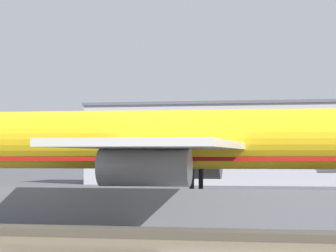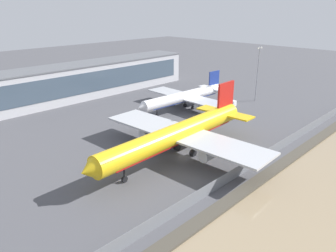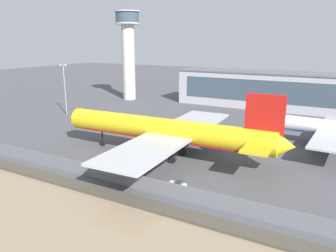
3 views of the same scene
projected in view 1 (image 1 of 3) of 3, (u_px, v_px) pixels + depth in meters
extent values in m
plane|color=#4C4C51|center=(169.00, 213.00, 69.12)|extent=(500.00, 500.00, 0.00)
cube|color=#474238|center=(97.00, 232.00, 49.13)|extent=(320.00, 3.00, 0.50)
cube|color=slate|center=(118.00, 209.00, 53.56)|extent=(280.00, 0.08, 2.77)
cylinder|color=slate|center=(118.00, 209.00, 53.56)|extent=(0.10, 0.10, 2.77)
cylinder|color=yellow|center=(157.00, 139.00, 70.96)|extent=(50.42, 7.03, 5.25)
cube|color=red|center=(157.00, 156.00, 70.90)|extent=(42.85, 5.71, 0.94)
cube|color=#B7BABF|center=(159.00, 145.00, 58.62)|extent=(11.91, 24.51, 0.52)
cube|color=#B7BABF|center=(204.00, 148.00, 82.33)|extent=(11.91, 24.51, 0.52)
cylinder|color=#B7BABF|center=(144.00, 168.00, 60.73)|extent=(7.14, 3.13, 2.89)
cylinder|color=#B7BABF|center=(187.00, 165.00, 80.64)|extent=(7.14, 3.13, 2.89)
cylinder|color=black|center=(192.00, 187.00, 67.46)|extent=(0.42, 0.42, 3.07)
cylinder|color=black|center=(192.00, 206.00, 67.40)|extent=(1.73, 1.24, 1.69)
cylinder|color=black|center=(201.00, 185.00, 72.87)|extent=(0.42, 0.42, 3.07)
cylinder|color=black|center=(201.00, 202.00, 72.81)|extent=(1.73, 1.24, 1.69)
cone|color=white|center=(308.00, 156.00, 94.94)|extent=(2.80, 3.94, 3.82)
cube|color=#232D3D|center=(330.00, 152.00, 94.26)|extent=(2.38, 3.52, 1.21)
cube|color=white|center=(263.00, 217.00, 54.40)|extent=(3.22, 1.65, 1.11)
cube|color=#283847|center=(269.00, 206.00, 54.35)|extent=(1.14, 1.30, 0.50)
cylinder|color=black|center=(278.00, 223.00, 54.85)|extent=(0.70, 0.23, 0.70)
cylinder|color=black|center=(277.00, 224.00, 53.52)|extent=(0.70, 0.23, 0.70)
cylinder|color=black|center=(250.00, 222.00, 55.26)|extent=(0.70, 0.23, 0.70)
cylinder|color=black|center=(248.00, 224.00, 53.92)|extent=(0.70, 0.23, 0.70)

